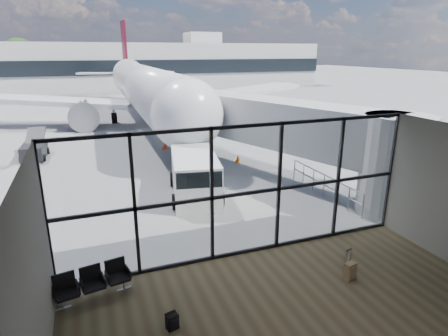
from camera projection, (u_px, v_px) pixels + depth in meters
ground at (122, 104)px, 48.64m from camera, size 220.00×220.00×0.00m
lounge_shell at (339, 251)px, 7.83m from camera, size 12.02×8.01×4.51m
glass_curtain_wall at (246, 192)px, 12.24m from camera, size 12.10×0.12×4.50m
jet_bridge at (277, 127)px, 20.05m from camera, size 8.00×16.50×4.33m
apron_railing at (324, 182)px, 17.70m from camera, size 0.06×5.46×1.11m
far_terminal at (103, 65)px, 66.81m from camera, size 80.00×12.20×11.00m
tree_5 at (19, 55)px, 70.44m from camera, size 6.27×6.27×9.03m
seating_row at (92, 281)px, 10.47m from camera, size 2.05×0.93×0.91m
backpack at (172, 322)px, 9.30m from camera, size 0.34×0.33×0.45m
suitcase at (350, 271)px, 11.30m from camera, size 0.41×0.33×0.99m
airliner at (143, 87)px, 36.92m from camera, size 35.50×41.07×10.58m
service_van at (195, 176)px, 17.62m from camera, size 2.96×4.95×2.02m
belt_loader at (34, 150)px, 24.14m from camera, size 1.59×3.69×1.67m
traffic_cone_b at (238, 158)px, 23.35m from camera, size 0.36×0.36×0.51m
traffic_cone_c at (165, 145)px, 26.54m from camera, size 0.38×0.38×0.54m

